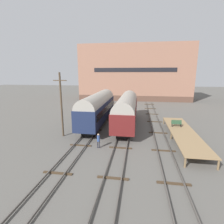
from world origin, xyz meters
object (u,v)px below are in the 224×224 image
Objects in this scene: train_car_maroon at (127,109)px; person_worker at (98,139)px; bench at (176,123)px; utility_pole at (61,104)px; train_car_navy at (98,107)px.

person_worker is at bearing -105.04° from train_car_maroon.
train_car_maroon reaches higher than person_worker.
bench is 16.08m from utility_pole.
bench is (12.04, -2.98, -1.42)m from train_car_navy.
utility_pole is (-3.43, -6.30, 1.46)m from train_car_navy.
person_worker is (2.26, -9.45, -1.93)m from train_car_navy.
train_car_navy is at bearing 61.46° from utility_pole.
bench is 0.81× the size of person_worker.
utility_pole reaches higher than bench.
train_car_navy reaches higher than bench.
person_worker is at bearing -76.53° from train_car_navy.
utility_pole is (-8.21, -6.22, 1.58)m from train_car_maroon.
train_car_navy is at bearing 103.47° from person_worker.
train_car_navy is at bearing 166.10° from bench.
bench is at bearing 12.11° from utility_pole.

